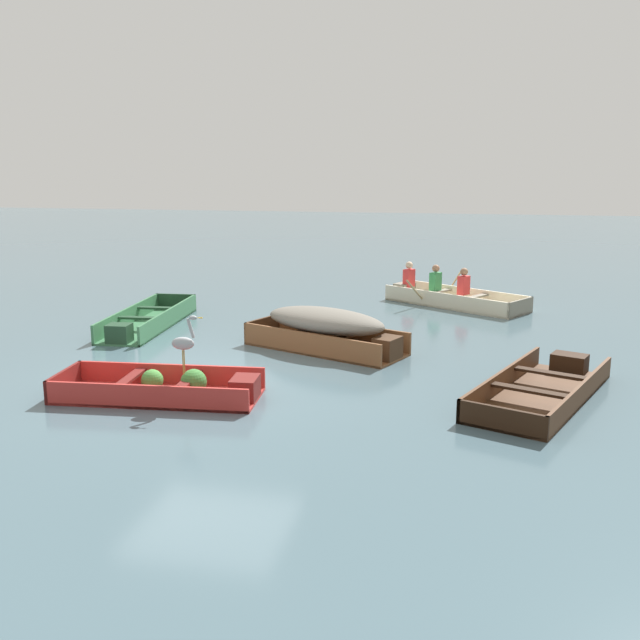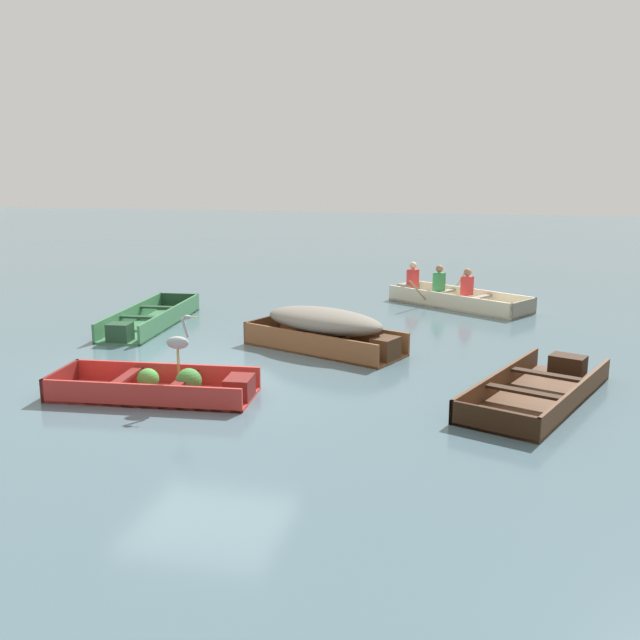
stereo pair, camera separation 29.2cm
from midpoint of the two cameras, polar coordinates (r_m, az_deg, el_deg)
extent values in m
plane|color=#47606B|center=(11.29, -9.61, -4.74)|extent=(80.00, 80.00, 0.00)
cube|color=#AD2D28|center=(10.62, -13.55, -5.92)|extent=(2.99, 1.33, 0.04)
cube|color=#AD2D28|center=(11.04, -12.63, -4.34)|extent=(2.90, 0.28, 0.34)
cube|color=#AD2D28|center=(10.11, -14.64, -6.00)|extent=(2.90, 0.28, 0.34)
cube|color=maroon|center=(11.15, -20.50, -4.66)|extent=(0.14, 1.10, 0.34)
cube|color=maroon|center=(10.19, -6.85, -5.42)|extent=(0.40, 0.52, 0.31)
cube|color=maroon|center=(10.40, -11.36, -4.82)|extent=(0.24, 1.01, 0.04)
cube|color=maroon|center=(10.71, -15.80, -4.55)|extent=(0.24, 1.01, 0.04)
sphere|color=#387533|center=(10.44, -10.87, -4.90)|extent=(0.38, 0.38, 0.38)
sphere|color=#428438|center=(10.75, -14.04, -4.70)|extent=(0.32, 0.32, 0.32)
cube|color=brown|center=(12.90, -0.24, -2.31)|extent=(3.11, 2.12, 0.04)
cube|color=brown|center=(13.26, 1.02, -1.08)|extent=(2.72, 1.19, 0.41)
cube|color=brown|center=(12.46, -1.58, -1.97)|extent=(2.72, 1.19, 0.41)
cube|color=#3F2716|center=(13.71, -5.18, -0.68)|extent=(0.46, 1.00, 0.41)
cube|color=#3F2716|center=(12.18, 4.72, -2.23)|extent=(0.52, 0.58, 0.37)
cube|color=#3F2716|center=(12.59, 1.40, -1.33)|extent=(0.52, 0.95, 0.04)
cube|color=#3F2716|center=(13.08, -1.82, -0.81)|extent=(0.52, 0.95, 0.04)
ellipsoid|color=#6B665B|center=(12.78, -0.24, -0.04)|extent=(2.61, 1.87, 0.44)
cube|color=#4C2D19|center=(10.72, 16.47, -5.91)|extent=(2.33, 3.49, 0.04)
cube|color=#4C2D19|center=(10.84, 13.67, -4.74)|extent=(1.28, 3.06, 0.33)
cube|color=#4C2D19|center=(10.53, 19.45, -5.62)|extent=(1.28, 3.06, 0.33)
cube|color=black|center=(9.22, 13.41, -7.79)|extent=(1.11, 0.49, 0.33)
cube|color=black|center=(12.02, 18.66, -3.28)|extent=(0.63, 0.53, 0.29)
cube|color=black|center=(11.11, 17.32, -4.11)|extent=(1.06, 0.55, 0.04)
cube|color=black|center=(10.20, 15.70, -5.46)|extent=(1.06, 0.55, 0.04)
cube|color=#387047|center=(15.22, -14.01, -0.42)|extent=(1.19, 3.46, 0.04)
cube|color=#387047|center=(15.03, -12.46, 0.17)|extent=(0.30, 3.40, 0.38)
cube|color=#387047|center=(15.36, -15.59, 0.26)|extent=(0.30, 3.40, 0.38)
cube|color=#1E3D27|center=(16.72, -11.94, 1.41)|extent=(0.94, 0.12, 0.38)
cube|color=#1E3D27|center=(13.82, -16.35, -1.02)|extent=(0.45, 0.39, 0.34)
cube|color=#1E3D27|center=(14.71, -14.79, 0.16)|extent=(0.85, 0.22, 0.04)
cube|color=#1E3D27|center=(15.63, -13.38, 0.94)|extent=(0.85, 0.22, 0.04)
cube|color=beige|center=(17.20, 10.31, 1.19)|extent=(3.46, 2.73, 0.04)
cube|color=beige|center=(16.75, 9.36, 1.51)|extent=(2.92, 1.86, 0.37)
cube|color=beige|center=(17.59, 11.26, 1.95)|extent=(2.92, 1.86, 0.37)
cube|color=gray|center=(16.32, 15.24, 0.95)|extent=(0.61, 0.93, 0.37)
cube|color=gray|center=(18.04, 6.31, 2.43)|extent=(0.56, 0.60, 0.33)
cube|color=gray|center=(17.44, 8.95, 2.25)|extent=(0.65, 0.91, 0.04)
cube|color=gray|center=(16.88, 11.79, 1.81)|extent=(0.65, 0.91, 0.04)
cube|color=red|center=(17.00, 10.93, 2.74)|extent=(0.30, 0.33, 0.44)
sphere|color=#9E7051|center=(16.95, 10.98, 3.81)|extent=(0.18, 0.18, 0.18)
cube|color=#338C4C|center=(17.44, 8.75, 3.06)|extent=(0.30, 0.33, 0.44)
sphere|color=#9E7051|center=(17.40, 8.78, 4.10)|extent=(0.18, 0.18, 0.18)
cube|color=red|center=(17.91, 6.67, 3.36)|extent=(0.30, 0.33, 0.44)
sphere|color=beige|center=(17.86, 6.69, 4.37)|extent=(0.18, 0.18, 0.18)
cylinder|color=tan|center=(16.79, 7.08, 2.42)|extent=(0.38, 0.57, 0.55)
cylinder|color=tan|center=(18.14, 10.27, 3.05)|extent=(0.38, 0.57, 0.55)
cylinder|color=olive|center=(10.17, -11.61, -3.26)|extent=(0.02, 0.02, 0.35)
cylinder|color=olive|center=(10.12, -11.72, -3.35)|extent=(0.02, 0.02, 0.35)
ellipsoid|color=#93999E|center=(10.08, -11.73, -1.85)|extent=(0.33, 0.17, 0.18)
cylinder|color=#93999E|center=(9.99, -11.13, -0.65)|extent=(0.12, 0.05, 0.28)
ellipsoid|color=#93999E|center=(9.94, -10.95, 0.18)|extent=(0.11, 0.07, 0.06)
cone|color=gold|center=(9.92, -10.51, 0.17)|extent=(0.10, 0.03, 0.02)
camera|label=1|loc=(0.15, -90.61, -0.13)|focal=40.00mm
camera|label=2|loc=(0.15, 89.39, 0.13)|focal=40.00mm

